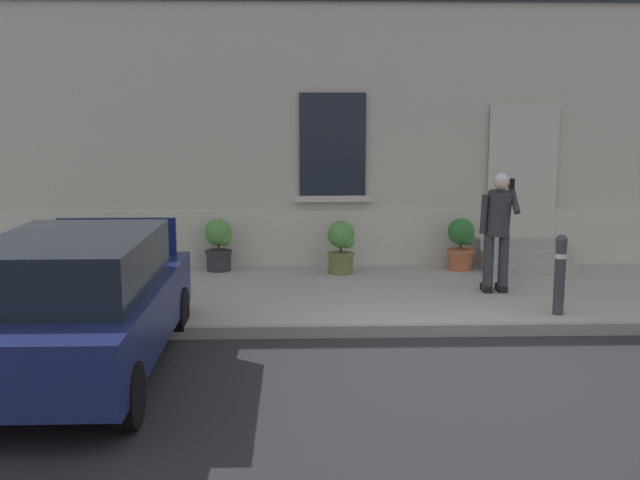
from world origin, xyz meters
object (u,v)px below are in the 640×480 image
hatchback_car_navy (78,302)px  planter_charcoal (219,243)px  planter_cream (92,247)px  bollard_near_person (560,272)px  planter_olive (341,246)px  planter_terracotta (461,242)px  person_on_phone (498,225)px

hatchback_car_navy → planter_charcoal: 4.65m
hatchback_car_navy → planter_charcoal: hatchback_car_navy is taller
hatchback_car_navy → planter_cream: 4.42m
bollard_near_person → planter_olive: bearing=135.6°
planter_cream → planter_terracotta: 6.01m
planter_terracotta → planter_olive: bearing=-173.5°
hatchback_car_navy → person_on_phone: bearing=29.0°
hatchback_car_navy → planter_olive: 5.21m
person_on_phone → planter_charcoal: person_on_phone is taller
bollard_near_person → planter_cream: 7.16m
planter_cream → planter_terracotta: (6.00, 0.19, 0.00)m
hatchback_car_navy → planter_cream: hatchback_car_navy is taller
planter_charcoal → planter_olive: same height
planter_charcoal → planter_olive: 2.02m
hatchback_car_navy → planter_terracotta: (5.00, 4.49, -0.18)m
hatchback_car_navy → planter_charcoal: size_ratio=4.73×
planter_charcoal → planter_terracotta: same height
hatchback_car_navy → planter_cream: bearing=103.2°
bollard_near_person → planter_cream: size_ratio=1.22×
planter_cream → planter_olive: 4.00m
planter_terracotta → planter_charcoal: bearing=179.3°
hatchback_car_navy → person_on_phone: 5.89m
bollard_near_person → person_on_phone: (-0.50, 1.18, 0.44)m
planter_olive → person_on_phone: bearing=-33.4°
planter_olive → planter_terracotta: bearing=6.5°
hatchback_car_navy → planter_terracotta: hatchback_car_navy is taller
hatchback_car_navy → bollard_near_person: hatchback_car_navy is taller
person_on_phone → planter_charcoal: (-4.15, 1.70, -0.54)m
bollard_near_person → planter_cream: (-6.65, 2.64, -0.11)m
hatchback_car_navy → planter_terracotta: bearing=42.0°
planter_charcoal → bollard_near_person: bearing=-31.7°
planter_cream → planter_olive: (4.00, -0.04, 0.00)m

